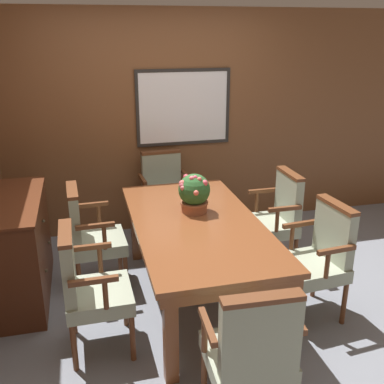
{
  "coord_description": "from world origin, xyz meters",
  "views": [
    {
      "loc": [
        -0.84,
        -3.2,
        2.22
      ],
      "look_at": [
        0.01,
        0.21,
        0.95
      ],
      "focal_mm": 42.0,
      "sensor_mm": 36.0,
      "label": 1
    }
  ],
  "objects_px": {
    "dining_table": "(196,231)",
    "chair_right_far": "(276,215)",
    "chair_right_near": "(319,255)",
    "chair_left_near": "(88,285)",
    "chair_left_far": "(90,233)",
    "potted_plant": "(194,193)",
    "chair_head_far": "(164,190)",
    "sideboard_cabinet": "(17,249)",
    "chair_head_near": "(252,350)"
  },
  "relations": [
    {
      "from": "chair_right_far",
      "to": "potted_plant",
      "type": "height_order",
      "value": "potted_plant"
    },
    {
      "from": "chair_right_near",
      "to": "sideboard_cabinet",
      "type": "distance_m",
      "value": 2.53
    },
    {
      "from": "dining_table",
      "to": "potted_plant",
      "type": "height_order",
      "value": "potted_plant"
    },
    {
      "from": "chair_left_near",
      "to": "chair_left_far",
      "type": "bearing_deg",
      "value": -3.74
    },
    {
      "from": "chair_head_near",
      "to": "chair_left_far",
      "type": "relative_size",
      "value": 1.0
    },
    {
      "from": "sideboard_cabinet",
      "to": "chair_right_near",
      "type": "bearing_deg",
      "value": -20.04
    },
    {
      "from": "chair_left_far",
      "to": "dining_table",
      "type": "bearing_deg",
      "value": -119.73
    },
    {
      "from": "chair_left_far",
      "to": "potted_plant",
      "type": "bearing_deg",
      "value": -107.41
    },
    {
      "from": "dining_table",
      "to": "sideboard_cabinet",
      "type": "height_order",
      "value": "sideboard_cabinet"
    },
    {
      "from": "chair_right_near",
      "to": "chair_left_far",
      "type": "bearing_deg",
      "value": -121.17
    },
    {
      "from": "chair_right_far",
      "to": "chair_head_far",
      "type": "height_order",
      "value": "same"
    },
    {
      "from": "chair_left_near",
      "to": "chair_right_far",
      "type": "bearing_deg",
      "value": -65.79
    },
    {
      "from": "chair_head_near",
      "to": "chair_right_far",
      "type": "xyz_separation_m",
      "value": [
        0.94,
        1.77,
        0.0
      ]
    },
    {
      "from": "dining_table",
      "to": "chair_right_near",
      "type": "bearing_deg",
      "value": -24.57
    },
    {
      "from": "chair_head_near",
      "to": "dining_table",
      "type": "bearing_deg",
      "value": -88.62
    },
    {
      "from": "dining_table",
      "to": "sideboard_cabinet",
      "type": "relative_size",
      "value": 1.64
    },
    {
      "from": "chair_head_far",
      "to": "potted_plant",
      "type": "height_order",
      "value": "potted_plant"
    },
    {
      "from": "chair_right_near",
      "to": "chair_head_far",
      "type": "bearing_deg",
      "value": -157.98
    },
    {
      "from": "chair_right_near",
      "to": "chair_head_far",
      "type": "xyz_separation_m",
      "value": [
        -0.92,
        1.79,
        0.0
      ]
    },
    {
      "from": "chair_head_far",
      "to": "chair_head_near",
      "type": "bearing_deg",
      "value": -94.02
    },
    {
      "from": "chair_right_near",
      "to": "potted_plant",
      "type": "relative_size",
      "value": 2.83
    },
    {
      "from": "chair_right_far",
      "to": "chair_left_far",
      "type": "xyz_separation_m",
      "value": [
        -1.76,
        0.03,
        0.0
      ]
    },
    {
      "from": "chair_left_near",
      "to": "chair_right_near",
      "type": "relative_size",
      "value": 1.0
    },
    {
      "from": "chair_left_far",
      "to": "chair_head_far",
      "type": "height_order",
      "value": "same"
    },
    {
      "from": "chair_left_far",
      "to": "chair_head_far",
      "type": "xyz_separation_m",
      "value": [
        0.84,
        0.93,
        0.0
      ]
    },
    {
      "from": "chair_left_near",
      "to": "potted_plant",
      "type": "xyz_separation_m",
      "value": [
        0.93,
        0.63,
        0.38
      ]
    },
    {
      "from": "chair_head_far",
      "to": "chair_right_near",
      "type": "bearing_deg",
      "value": -66.54
    },
    {
      "from": "chair_left_near",
      "to": "chair_right_near",
      "type": "bearing_deg",
      "value": -90.56
    },
    {
      "from": "chair_head_near",
      "to": "chair_left_far",
      "type": "xyz_separation_m",
      "value": [
        -0.82,
        1.79,
        0.0
      ]
    },
    {
      "from": "chair_left_near",
      "to": "sideboard_cabinet",
      "type": "distance_m",
      "value": 1.05
    },
    {
      "from": "chair_left_far",
      "to": "sideboard_cabinet",
      "type": "xyz_separation_m",
      "value": [
        -0.62,
        0.01,
        -0.08
      ]
    },
    {
      "from": "dining_table",
      "to": "chair_right_near",
      "type": "xyz_separation_m",
      "value": [
        0.9,
        -0.41,
        -0.12
      ]
    },
    {
      "from": "potted_plant",
      "to": "chair_head_near",
      "type": "bearing_deg",
      "value": -92.3
    },
    {
      "from": "chair_head_far",
      "to": "sideboard_cabinet",
      "type": "xyz_separation_m",
      "value": [
        -1.46,
        -0.92,
        -0.08
      ]
    },
    {
      "from": "chair_head_near",
      "to": "sideboard_cabinet",
      "type": "relative_size",
      "value": 0.79
    },
    {
      "from": "chair_right_near",
      "to": "sideboard_cabinet",
      "type": "bearing_deg",
      "value": -115.14
    },
    {
      "from": "potted_plant",
      "to": "chair_left_near",
      "type": "bearing_deg",
      "value": -146.02
    },
    {
      "from": "dining_table",
      "to": "chair_right_far",
      "type": "xyz_separation_m",
      "value": [
        0.91,
        0.42,
        -0.12
      ]
    },
    {
      "from": "chair_right_far",
      "to": "potted_plant",
      "type": "xyz_separation_m",
      "value": [
        -0.87,
        -0.22,
        0.38
      ]
    },
    {
      "from": "chair_left_far",
      "to": "potted_plant",
      "type": "relative_size",
      "value": 2.83
    },
    {
      "from": "chair_left_near",
      "to": "potted_plant",
      "type": "bearing_deg",
      "value": -56.86
    },
    {
      "from": "chair_left_far",
      "to": "chair_head_far",
      "type": "distance_m",
      "value": 1.25
    },
    {
      "from": "chair_right_near",
      "to": "chair_head_far",
      "type": "relative_size",
      "value": 1.0
    },
    {
      "from": "chair_left_near",
      "to": "chair_right_near",
      "type": "xyz_separation_m",
      "value": [
        1.8,
        0.01,
        0.0
      ]
    },
    {
      "from": "potted_plant",
      "to": "chair_left_far",
      "type": "bearing_deg",
      "value": 164.69
    },
    {
      "from": "dining_table",
      "to": "chair_left_far",
      "type": "bearing_deg",
      "value": 152.38
    },
    {
      "from": "chair_head_near",
      "to": "chair_left_far",
      "type": "bearing_deg",
      "value": -62.65
    },
    {
      "from": "dining_table",
      "to": "chair_right_near",
      "type": "distance_m",
      "value": 1.0
    },
    {
      "from": "chair_head_near",
      "to": "chair_right_far",
      "type": "distance_m",
      "value": 2.0
    },
    {
      "from": "chair_left_far",
      "to": "potted_plant",
      "type": "xyz_separation_m",
      "value": [
        0.89,
        -0.24,
        0.38
      ]
    }
  ]
}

